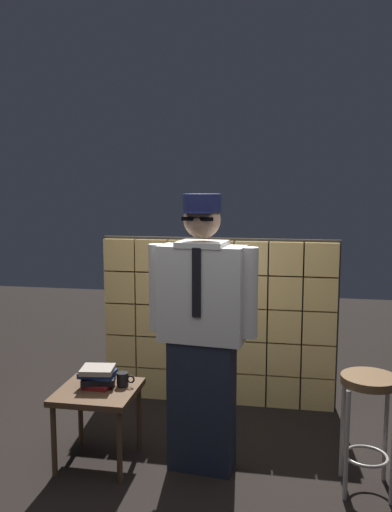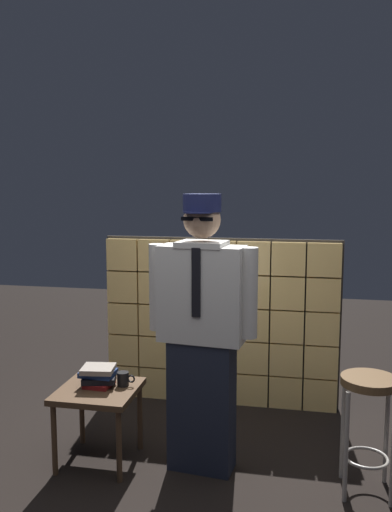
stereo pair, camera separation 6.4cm
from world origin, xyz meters
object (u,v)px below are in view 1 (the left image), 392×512
bar_stool (368,405)px  book_stack (98,376)px  coffee_mug (123,379)px  side_table (98,399)px  standing_person (202,329)px

bar_stool → book_stack: size_ratio=2.90×
coffee_mug → side_table: bearing=-153.1°
standing_person → coffee_mug: standing_person is taller
standing_person → book_stack: (-0.71, -0.02, -0.36)m
bar_stool → coffee_mug: (-1.58, 0.10, 0.02)m
book_stack → coffee_mug: book_stack is taller
book_stack → coffee_mug: size_ratio=2.00×
side_table → book_stack: book_stack is taller
standing_person → book_stack: standing_person is taller
standing_person → book_stack: 0.79m
book_stack → coffee_mug: (0.16, 0.04, -0.03)m
bar_stool → coffee_mug: bar_stool is taller
side_table → book_stack: 0.15m
side_table → coffee_mug: (0.15, 0.08, 0.12)m
standing_person → side_table: 0.86m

